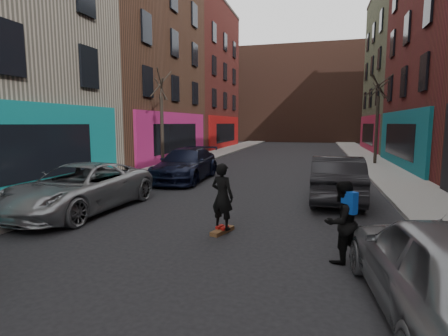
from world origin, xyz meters
The scene contains 13 objects.
sidewalk_left centered at (-6.25, 30.00, 0.07)m, with size 2.50×84.00×0.13m, color gray.
sidewalk_right centered at (6.25, 30.00, 0.07)m, with size 2.50×84.00×0.13m, color gray.
buildings_left centered at (-13.50, 16.00, 8.25)m, with size 12.00×56.00×16.50m, color #501917.
building_far centered at (0.00, 56.00, 7.00)m, with size 40.00×10.00×14.00m, color #47281E.
tree_left_far centered at (-6.20, 18.00, 3.38)m, with size 2.00×2.00×6.50m, color black, non-canonical shape.
tree_right_far centered at (6.20, 24.00, 3.53)m, with size 2.00×2.00×6.80m, color black, non-canonical shape.
parked_left_far centered at (-4.60, 8.51, 0.74)m, with size 2.47×5.35×1.49m, color gray.
parked_left_end centered at (-3.59, 14.98, 0.77)m, with size 2.15×5.30×1.54m, color black.
parked_right_far centered at (4.21, 4.47, 0.76)m, with size 1.80×4.48×1.53m, color gray.
parked_right_end centered at (3.20, 12.23, 0.80)m, with size 1.69×4.84×1.59m, color black.
skateboard centered at (0.26, 7.55, 0.05)m, with size 0.22×0.80×0.10m, color brown.
skateboarder centered at (0.26, 7.55, 0.93)m, with size 0.61×0.40×1.67m, color black.
pedestrian centered at (3.00, 6.35, 0.82)m, with size 1.00×0.98×1.62m.
Camera 1 is at (2.49, -0.65, 2.73)m, focal length 28.00 mm.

